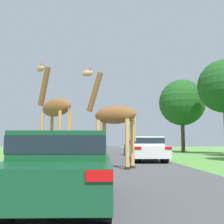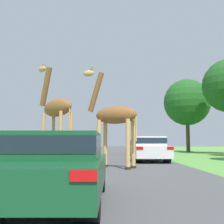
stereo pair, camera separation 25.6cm
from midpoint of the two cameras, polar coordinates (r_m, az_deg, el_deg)
The scene contains 9 objects.
road at distance 29.43m, azimuth -0.99°, elevation -8.39°, with size 8.30×120.00×0.00m.
giraffe_near_road at distance 12.49m, azimuth 0.78°, elevation -1.19°, with size 2.64×1.60×4.69m.
giraffe_companion at distance 13.12m, azimuth -11.03°, elevation 0.45°, with size 2.23×2.35×5.10m.
car_lead_maroon at distance 5.42m, azimuth -9.92°, elevation -10.45°, with size 1.73×4.25×1.30m.
car_queue_right at distance 25.62m, azimuth 5.73°, elevation -7.05°, with size 1.86×4.01×1.36m.
car_queue_left at distance 18.47m, azimuth -9.93°, elevation -7.19°, with size 1.79×4.10×1.48m.
car_far_ahead at distance 28.47m, azimuth -5.00°, elevation -7.00°, with size 2.00×4.02×1.36m.
car_verge_right at distance 17.20m, azimuth 7.82°, elevation -7.28°, with size 1.95×4.70×1.47m.
tree_mid_field at distance 35.12m, azimuth 15.01°, elevation 1.88°, with size 5.58×5.58×8.75m.
Camera 2 is at (0.54, 0.59, 1.11)m, focal length 45.00 mm.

